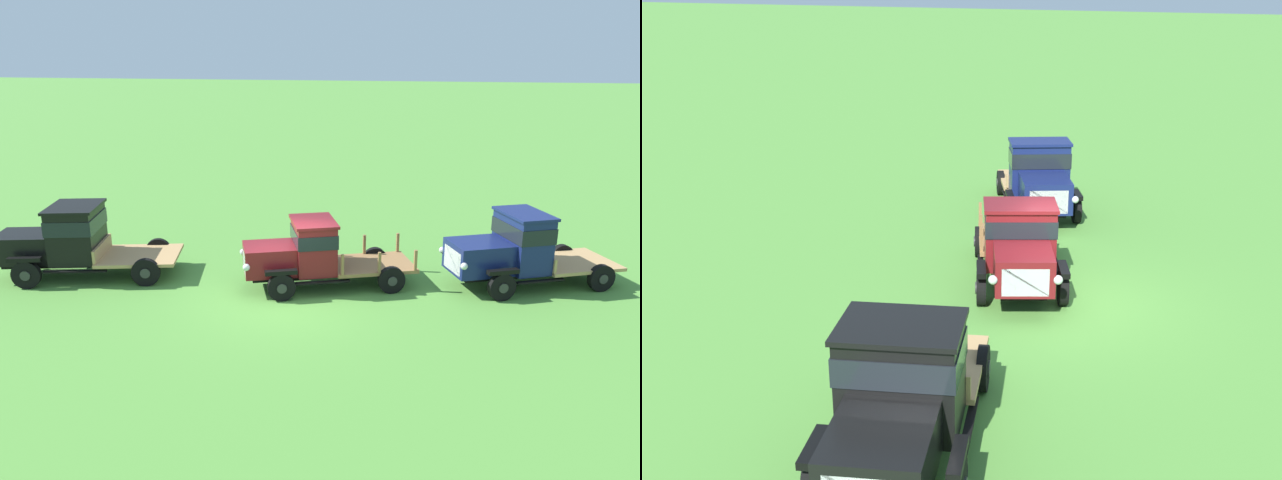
{
  "view_description": "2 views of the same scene",
  "coord_description": "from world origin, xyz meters",
  "views": [
    {
      "loc": [
        3.87,
        -15.56,
        6.75
      ],
      "look_at": [
        0.43,
        2.7,
        1.0
      ],
      "focal_mm": 35.0,
      "sensor_mm": 36.0,
      "label": 1
    },
    {
      "loc": [
        -16.3,
        -3.83,
        7.17
      ],
      "look_at": [
        0.43,
        2.7,
        1.0
      ],
      "focal_mm": 45.0,
      "sensor_mm": 36.0,
      "label": 2
    }
  ],
  "objects": [
    {
      "name": "ground_plane",
      "position": [
        0.0,
        0.0,
        0.0
      ],
      "size": [
        240.0,
        240.0,
        0.0
      ],
      "primitive_type": "plane",
      "color": "#518E38"
    },
    {
      "name": "vintage_truck_foreground_near",
      "position": [
        -6.93,
        0.81,
        1.16
      ],
      "size": [
        5.72,
        3.22,
        2.23
      ],
      "color": "black",
      "rests_on": "ground"
    },
    {
      "name": "vintage_truck_second_in_line",
      "position": [
        0.39,
        1.25,
        1.04
      ],
      "size": [
        5.27,
        3.39,
        2.03
      ],
      "color": "black",
      "rests_on": "ground"
    },
    {
      "name": "vintage_truck_midrow_center",
      "position": [
        6.26,
        2.47,
        1.12
      ],
      "size": [
        5.39,
        3.7,
        2.22
      ],
      "color": "black",
      "rests_on": "ground"
    }
  ]
}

